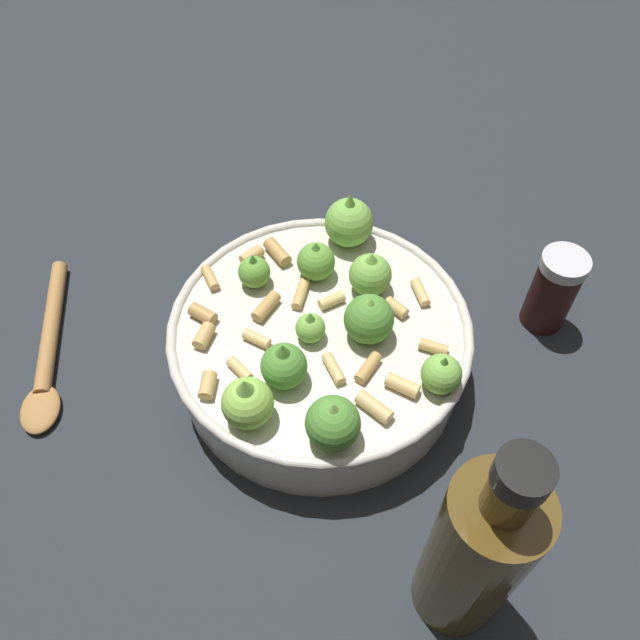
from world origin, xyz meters
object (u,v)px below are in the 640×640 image
object	(u,v)px
cooking_pan	(321,342)
olive_oil_bottle	(475,553)
pepper_shaker	(553,290)
wooden_spoon	(48,353)

from	to	relation	value
cooking_pan	olive_oil_bottle	xyz separation A→B (m)	(-0.14, 0.19, 0.05)
pepper_shaker	olive_oil_bottle	world-z (taller)	olive_oil_bottle
pepper_shaker	wooden_spoon	bearing A→B (deg)	16.41
cooking_pan	wooden_spoon	distance (m)	0.27
wooden_spoon	cooking_pan	bearing A→B (deg)	-171.60
pepper_shaker	olive_oil_bottle	size ratio (longest dim) A/B	0.40
olive_oil_bottle	wooden_spoon	xyz separation A→B (m)	(0.40, -0.15, -0.09)
cooking_pan	olive_oil_bottle	distance (m)	0.24
cooking_pan	pepper_shaker	xyz separation A→B (m)	(-0.21, -0.10, 0.00)
pepper_shaker	olive_oil_bottle	bearing A→B (deg)	76.01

